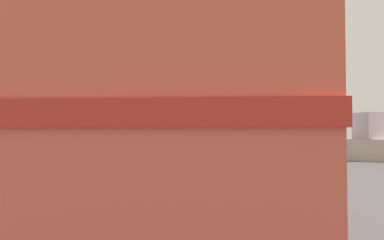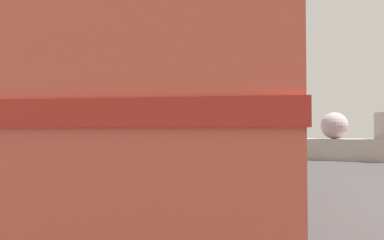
% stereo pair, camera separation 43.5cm
% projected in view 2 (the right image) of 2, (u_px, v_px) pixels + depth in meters
% --- Properties ---
extents(vintage_coach, '(5.19, 8.88, 3.70)m').
position_uv_depth(vintage_coach, '(205.00, 100.00, 6.72)').
color(vintage_coach, black).
rests_on(vintage_coach, ground).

